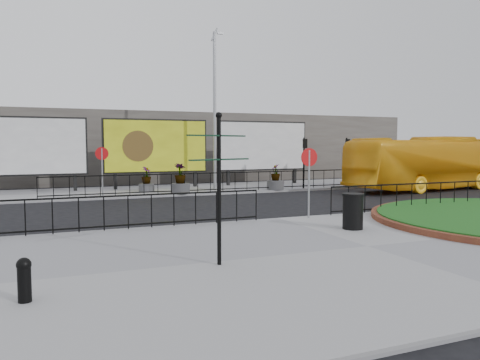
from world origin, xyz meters
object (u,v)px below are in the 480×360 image
lamp_post (215,108)px  planter_c (275,181)px  fingerpost_sign (219,173)px  bollard (24,278)px  planter_b (180,182)px  bus (430,163)px  billboard_mid (156,146)px  litter_bin (353,211)px  planter_a (146,182)px

lamp_post → planter_c: (3.13, -1.60, -4.20)m
fingerpost_sign → bollard: (-3.80, -1.04, -1.58)m
fingerpost_sign → planter_b: size_ratio=2.04×
planter_b → bollard: bearing=-113.8°
bollard → planter_b: bearing=66.2°
bollard → lamp_post: bearing=61.4°
bus → fingerpost_sign: bearing=118.1°
planter_c → bollard: bearing=-128.7°
billboard_mid → lamp_post: 4.23m
litter_bin → planter_b: bearing=99.9°
planter_a → planter_c: size_ratio=0.94×
litter_bin → bollard: bearing=-159.0°
billboard_mid → fingerpost_sign: 18.43m
bollard → planter_c: 20.11m
planter_b → planter_c: bearing=-0.0°
billboard_mid → fingerpost_sign: bearing=-98.2°
fingerpost_sign → litter_bin: size_ratio=2.98×
planter_a → planter_b: planter_b is taller
bollard → planter_a: planter_a is taller
litter_bin → lamp_post: bearing=88.4°
fingerpost_sign → litter_bin: 5.97m
bollard → litter_bin: 9.71m
billboard_mid → bollard: 20.42m
billboard_mid → fingerpost_sign: size_ratio=1.89×
litter_bin → bus: 15.66m
planter_a → billboard_mid: bearing=63.2°
fingerpost_sign → bollard: size_ratio=4.41×
litter_bin → planter_c: planter_c is taller
billboard_mid → planter_b: (0.49, -3.57, -1.88)m
litter_bin → planter_b: planter_b is taller
billboard_mid → planter_c: (6.14, -3.57, -1.97)m
litter_bin → planter_a: bearing=104.7°
billboard_mid → planter_b: size_ratio=3.85×
billboard_mid → planter_a: bearing=-116.8°
billboard_mid → lamp_post: (3.01, -1.97, 2.23)m
bollard → planter_a: 18.13m
billboard_mid → lamp_post: lamp_post is taller
lamp_post → fingerpost_sign: 17.43m
billboard_mid → planter_b: billboard_mid is taller
bollard → fingerpost_sign: bearing=15.3°
litter_bin → bus: (12.40, 9.52, 0.91)m
bus → bollard: bearing=115.2°
billboard_mid → bollard: billboard_mid is taller
lamp_post → planter_b: lamp_post is taller
litter_bin → planter_a: size_ratio=0.80×
fingerpost_sign → lamp_post: bearing=54.9°
planter_c → fingerpost_sign: bearing=-120.9°
fingerpost_sign → planter_a: bearing=68.3°
litter_bin → bus: bearing=37.5°
planter_a → planter_b: bearing=-47.1°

